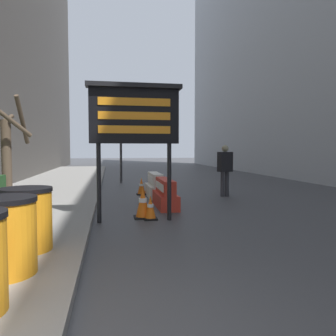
% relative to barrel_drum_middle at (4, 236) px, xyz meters
% --- Properties ---
extents(bare_tree, '(1.77, 1.94, 3.40)m').
position_rel_barrel_drum_middle_xyz_m(bare_tree, '(-2.14, 7.56, 1.20)').
color(bare_tree, '#4C3D2D').
rests_on(bare_tree, sidewalk_left).
extents(barrel_drum_middle, '(0.78, 0.78, 0.96)m').
position_rel_barrel_drum_middle_xyz_m(barrel_drum_middle, '(0.00, 0.00, 0.00)').
color(barrel_drum_middle, orange).
rests_on(barrel_drum_middle, sidewalk_left).
extents(barrel_drum_back, '(0.78, 0.78, 0.96)m').
position_rel_barrel_drum_middle_xyz_m(barrel_drum_back, '(0.02, 0.98, 0.00)').
color(barrel_drum_back, orange).
rests_on(barrel_drum_back, sidewalk_left).
extents(message_board, '(2.15, 0.36, 3.15)m').
position_rel_barrel_drum_middle_xyz_m(message_board, '(1.84, 3.30, 1.80)').
color(message_board, black).
rests_on(message_board, ground_plane).
extents(jersey_barrier_red_striped, '(0.53, 1.75, 0.82)m').
position_rel_barrel_drum_middle_xyz_m(jersey_barrier_red_striped, '(2.85, 5.03, -0.26)').
color(jersey_barrier_red_striped, red).
rests_on(jersey_barrier_red_striped, ground_plane).
extents(jersey_barrier_white, '(0.56, 1.69, 0.84)m').
position_rel_barrel_drum_middle_xyz_m(jersey_barrier_white, '(2.85, 7.18, -0.25)').
color(jersey_barrier_white, silver).
rests_on(jersey_barrier_white, ground_plane).
extents(traffic_cone_near, '(0.32, 0.32, 0.58)m').
position_rel_barrel_drum_middle_xyz_m(traffic_cone_near, '(2.22, 3.44, -0.34)').
color(traffic_cone_near, black).
rests_on(traffic_cone_near, ground_plane).
extents(traffic_cone_mid, '(0.35, 0.35, 0.63)m').
position_rel_barrel_drum_middle_xyz_m(traffic_cone_mid, '(2.42, 7.75, -0.31)').
color(traffic_cone_mid, black).
rests_on(traffic_cone_mid, ground_plane).
extents(traffic_cone_far, '(0.43, 0.43, 0.76)m').
position_rel_barrel_drum_middle_xyz_m(traffic_cone_far, '(2.06, 3.64, -0.24)').
color(traffic_cone_far, black).
rests_on(traffic_cone_far, ground_plane).
extents(traffic_light_near_curb, '(0.28, 0.44, 3.52)m').
position_rel_barrel_drum_middle_xyz_m(traffic_light_near_curb, '(1.83, 12.16, 1.95)').
color(traffic_light_near_curb, '#2D2D30').
rests_on(traffic_light_near_curb, ground_plane).
extents(pedestrian_worker, '(0.53, 0.38, 1.82)m').
position_rel_barrel_drum_middle_xyz_m(pedestrian_worker, '(5.29, 6.79, 0.46)').
color(pedestrian_worker, '#333338').
rests_on(pedestrian_worker, ground_plane).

